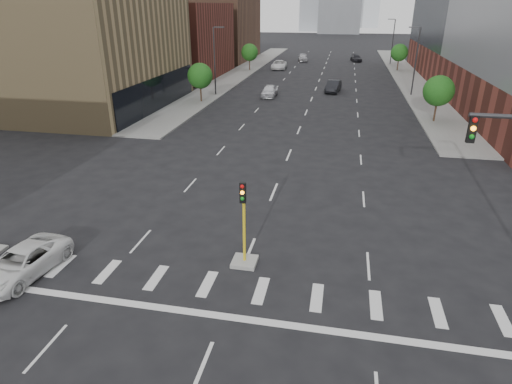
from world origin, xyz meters
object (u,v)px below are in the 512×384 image
(car_mid_right, at_px, (333,86))
(car_distant, at_px, (303,57))
(car_deep_right, at_px, (356,58))
(median_traffic_signal, at_px, (244,247))
(parked_minivan, at_px, (22,262))
(car_far_left, at_px, (279,65))
(car_near_left, at_px, (269,91))

(car_mid_right, relative_size, car_distant, 1.00)
(car_deep_right, relative_size, car_distant, 0.97)
(median_traffic_signal, xyz_separation_m, parked_minivan, (-10.00, -2.97, -0.30))
(car_far_left, height_order, car_deep_right, car_far_left)
(car_near_left, bearing_deg, parked_minivan, -95.61)
(car_deep_right, xyz_separation_m, parked_minivan, (-16.40, -87.85, -0.03))
(car_near_left, relative_size, car_far_left, 0.80)
(car_mid_right, xyz_separation_m, parked_minivan, (-12.66, -49.69, -0.14))
(parked_minivan, bearing_deg, car_far_left, 95.36)
(median_traffic_signal, relative_size, car_mid_right, 0.88)
(car_far_left, xyz_separation_m, car_deep_right, (15.16, 15.54, -0.11))
(median_traffic_signal, height_order, car_far_left, median_traffic_signal)
(car_far_left, relative_size, car_deep_right, 1.21)
(car_near_left, relative_size, car_deep_right, 0.97)
(car_near_left, xyz_separation_m, car_deep_right, (12.29, 43.48, -0.10))
(median_traffic_signal, height_order, car_near_left, median_traffic_signal)
(car_distant, xyz_separation_m, parked_minivan, (-4.61, -85.99, -0.17))
(median_traffic_signal, relative_size, car_deep_right, 0.90)
(car_far_left, relative_size, car_distant, 1.18)
(car_near_left, height_order, car_mid_right, car_mid_right)
(car_deep_right, bearing_deg, car_far_left, -144.00)
(median_traffic_signal, distance_m, parked_minivan, 10.43)
(car_near_left, height_order, parked_minivan, car_near_left)
(car_near_left, bearing_deg, median_traffic_signal, -82.22)
(median_traffic_signal, height_order, car_mid_right, median_traffic_signal)
(car_deep_right, bearing_deg, parked_minivan, -110.29)
(median_traffic_signal, xyz_separation_m, car_far_left, (-8.75, 69.34, -0.15))
(median_traffic_signal, bearing_deg, car_distant, 93.72)
(median_traffic_signal, bearing_deg, car_far_left, 97.19)
(car_far_left, bearing_deg, car_near_left, -86.87)
(median_traffic_signal, bearing_deg, car_mid_right, 86.75)
(car_distant, bearing_deg, parked_minivan, -101.16)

